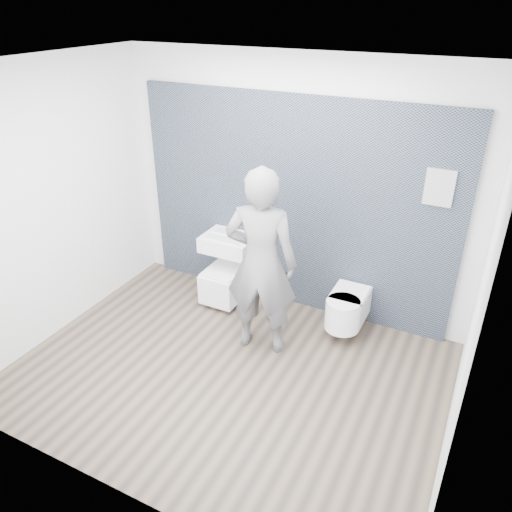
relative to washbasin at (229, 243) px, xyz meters
The scene contains 8 objects.
ground 1.56m from the washbasin, 61.46° to the right, with size 4.00×4.00×0.00m, color brown.
room_shell 1.72m from the washbasin, 61.46° to the right, with size 4.00×4.00×4.00m.
tile_wall 1.01m from the washbasin, 20.87° to the left, with size 3.60×0.06×2.40m, color black.
washbasin is the anchor object (origin of this frame).
toilet_square 0.47m from the washbasin, 90.00° to the right, with size 0.42×0.61×0.77m.
toilet_rounded 1.53m from the washbasin, ahead, with size 0.37×0.63×0.34m.
info_placard 2.28m from the washbasin, ahead, with size 0.26×0.03×0.35m, color white.
visitor 1.04m from the washbasin, 42.25° to the right, with size 0.71×0.46×1.94m, color slate.
Camera 1 is at (1.93, -3.24, 3.27)m, focal length 35.00 mm.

